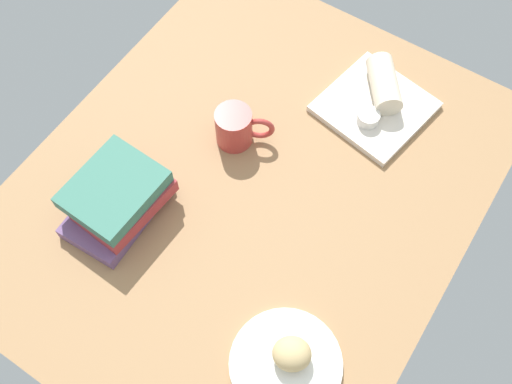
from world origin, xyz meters
TOP-DOWN VIEW (x-y plane):
  - dining_table at (0.00, 0.00)cm, footprint 110.00×90.00cm
  - round_plate at (-27.66, -26.22)cm, footprint 21.05×21.05cm
  - scone_pastry at (-26.21, -26.44)cm, footprint 9.10×9.38cm
  - square_plate at (32.66, -12.76)cm, footprint 25.69×25.69cm
  - sauce_cup at (27.72, -13.33)cm, footprint 5.05×5.05cm
  - breakfast_wrap at (36.62, -12.30)cm, footprint 14.37×13.06cm
  - book_stack at (-19.21, 19.28)cm, footprint 22.31×16.71cm
  - coffee_mug at (8.60, 9.21)cm, footprint 8.97×12.10cm

SIDE VIEW (x-z plane):
  - dining_table at x=0.00cm, z-range 0.00..4.00cm
  - round_plate at x=-27.66cm, z-range 4.00..5.40cm
  - square_plate at x=32.66cm, z-range 4.00..5.60cm
  - sauce_cup at x=27.72cm, z-range 5.69..8.35cm
  - scone_pastry at x=-26.21cm, z-range 5.40..10.88cm
  - breakfast_wrap at x=36.62cm, z-range 5.60..11.72cm
  - coffee_mug at x=8.60cm, z-range 4.10..13.31cm
  - book_stack at x=-19.21cm, z-range 3.93..14.08cm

